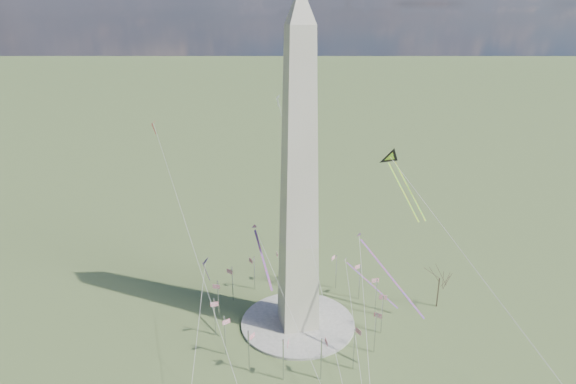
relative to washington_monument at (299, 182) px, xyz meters
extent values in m
plane|color=#445E2F|center=(0.00, 0.00, -47.95)|extent=(2000.00, 2000.00, 0.00)
cylinder|color=beige|center=(0.00, 0.00, -47.55)|extent=(36.00, 36.00, 0.80)
pyramid|color=beige|center=(0.00, 0.00, 47.85)|extent=(9.90, 9.90, 10.00)
cylinder|color=silver|center=(26.00, 0.00, -41.45)|extent=(0.36, 0.36, 13.00)
cube|color=red|center=(26.00, 1.30, -36.15)|extent=(2.40, 0.08, 1.50)
cylinder|color=silver|center=(24.02, 9.95, -41.45)|extent=(0.36, 0.36, 13.00)
cube|color=red|center=(23.52, 11.15, -36.15)|extent=(2.25, 0.99, 1.50)
cylinder|color=silver|center=(18.38, 18.38, -41.45)|extent=(0.36, 0.36, 13.00)
cube|color=red|center=(17.47, 19.30, -36.15)|extent=(1.75, 1.75, 1.50)
cylinder|color=silver|center=(9.95, 24.02, -41.45)|extent=(0.36, 0.36, 13.00)
cube|color=red|center=(8.75, 24.52, -36.15)|extent=(0.99, 2.25, 1.50)
cylinder|color=silver|center=(0.00, 26.00, -41.45)|extent=(0.36, 0.36, 13.00)
cube|color=red|center=(-1.30, 26.00, -36.15)|extent=(0.08, 2.40, 1.50)
cylinder|color=silver|center=(-9.95, 24.02, -41.45)|extent=(0.36, 0.36, 13.00)
cube|color=red|center=(-11.15, 23.52, -36.15)|extent=(0.99, 2.25, 1.50)
cylinder|color=silver|center=(-18.38, 18.38, -41.45)|extent=(0.36, 0.36, 13.00)
cube|color=red|center=(-19.30, 17.47, -36.15)|extent=(1.75, 1.75, 1.50)
cylinder|color=silver|center=(-24.02, 9.95, -41.45)|extent=(0.36, 0.36, 13.00)
cube|color=red|center=(-24.52, 8.75, -36.15)|extent=(2.25, 0.99, 1.50)
cylinder|color=silver|center=(-26.00, 0.00, -41.45)|extent=(0.36, 0.36, 13.00)
cube|color=red|center=(-26.00, -1.30, -36.15)|extent=(2.40, 0.08, 1.50)
cylinder|color=silver|center=(-24.02, -9.95, -41.45)|extent=(0.36, 0.36, 13.00)
cube|color=red|center=(-23.52, -11.15, -36.15)|extent=(2.25, 0.99, 1.50)
cylinder|color=silver|center=(-18.38, -18.38, -41.45)|extent=(0.36, 0.36, 13.00)
cube|color=red|center=(-17.47, -19.30, -36.15)|extent=(1.75, 1.75, 1.50)
cylinder|color=silver|center=(-9.95, -24.02, -41.45)|extent=(0.36, 0.36, 13.00)
cube|color=red|center=(-8.75, -24.52, -36.15)|extent=(0.99, 2.25, 1.50)
cylinder|color=silver|center=(0.00, -26.00, -41.45)|extent=(0.36, 0.36, 13.00)
cube|color=red|center=(1.30, -26.00, -36.15)|extent=(0.08, 2.40, 1.50)
cylinder|color=silver|center=(9.95, -24.02, -41.45)|extent=(0.36, 0.36, 13.00)
cube|color=red|center=(11.15, -23.52, -36.15)|extent=(0.99, 2.25, 1.50)
cylinder|color=silver|center=(18.38, -18.38, -41.45)|extent=(0.36, 0.36, 13.00)
cube|color=red|center=(19.30, -17.47, -36.15)|extent=(1.75, 1.75, 1.50)
cylinder|color=silver|center=(24.02, -9.95, -41.45)|extent=(0.36, 0.36, 13.00)
cube|color=red|center=(24.52, -8.75, -36.15)|extent=(2.25, 0.99, 1.50)
cylinder|color=#46392B|center=(47.99, -0.29, -42.56)|extent=(0.43, 0.43, 10.79)
cube|color=#EDB60C|center=(34.38, -0.54, -5.16)|extent=(3.12, 18.18, 12.84)
cube|color=#EDB60C|center=(32.06, -0.88, -5.16)|extent=(3.12, 18.18, 12.84)
cube|color=#301562|center=(-27.54, 5.08, -24.91)|extent=(1.99, 2.82, 2.13)
cube|color=red|center=(-27.54, 5.08, -28.42)|extent=(2.13, 2.06, 7.34)
cube|color=red|center=(20.76, -21.04, -21.97)|extent=(11.22, 20.77, 14.47)
cube|color=red|center=(-11.16, -1.98, -22.51)|extent=(2.36, 17.81, 11.18)
cube|color=red|center=(26.40, 4.74, -39.84)|extent=(14.05, 13.40, 11.79)
cube|color=red|center=(-40.42, 40.60, 10.27)|extent=(1.65, 2.39, 1.82)
cube|color=red|center=(-40.42, 40.60, 8.28)|extent=(1.21, 1.34, 4.18)
cube|color=white|center=(3.25, 45.82, 16.30)|extent=(1.43, 2.07, 1.58)
cube|color=white|center=(3.25, 45.82, 14.58)|extent=(1.08, 1.19, 3.62)
camera|label=1|loc=(-33.50, -134.46, 47.78)|focal=32.00mm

